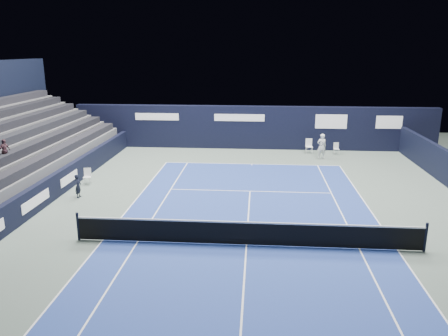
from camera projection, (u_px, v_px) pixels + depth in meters
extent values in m
plane|color=#536359|center=(248.00, 224.00, 18.14)|extent=(48.00, 48.00, 0.00)
cube|color=navy|center=(246.00, 245.00, 16.21)|extent=(10.97, 23.77, 0.01)
cube|color=white|center=(309.00, 147.00, 30.37)|extent=(0.49, 0.47, 0.04)
cube|color=white|center=(309.00, 142.00, 30.49)|extent=(0.45, 0.07, 0.54)
cylinder|color=white|center=(311.00, 150.00, 30.61)|extent=(0.03, 0.03, 0.47)
cylinder|color=white|center=(306.00, 150.00, 30.61)|extent=(0.03, 0.03, 0.47)
cylinder|color=white|center=(312.00, 151.00, 30.25)|extent=(0.03, 0.03, 0.47)
cylinder|color=white|center=(307.00, 151.00, 30.25)|extent=(0.03, 0.03, 0.47)
cube|color=white|center=(309.00, 141.00, 30.49)|extent=(0.37, 0.12, 0.34)
cube|color=silver|center=(336.00, 149.00, 30.12)|extent=(0.38, 0.36, 0.03)
cube|color=silver|center=(336.00, 145.00, 30.22)|extent=(0.36, 0.05, 0.43)
cylinder|color=silver|center=(338.00, 151.00, 30.31)|extent=(0.02, 0.02, 0.37)
cylinder|color=silver|center=(334.00, 151.00, 30.31)|extent=(0.02, 0.02, 0.37)
cylinder|color=silver|center=(339.00, 152.00, 30.03)|extent=(0.02, 0.02, 0.37)
cylinder|color=silver|center=(335.00, 152.00, 30.03)|extent=(0.02, 0.02, 0.37)
cube|color=white|center=(87.00, 177.00, 23.45)|extent=(0.43, 0.42, 0.04)
cube|color=white|center=(88.00, 172.00, 23.56)|extent=(0.38, 0.09, 0.45)
cylinder|color=white|center=(91.00, 180.00, 23.67)|extent=(0.02, 0.02, 0.40)
cylinder|color=white|center=(85.00, 180.00, 23.64)|extent=(0.02, 0.02, 0.40)
cylinder|color=white|center=(90.00, 181.00, 23.37)|extent=(0.02, 0.02, 0.40)
cylinder|color=white|center=(84.00, 181.00, 23.34)|extent=(0.02, 0.02, 0.40)
imported|color=black|center=(78.00, 186.00, 21.33)|extent=(0.29, 0.43, 1.16)
cube|color=white|center=(252.00, 164.00, 27.64)|extent=(10.97, 0.06, 0.00)
cube|color=white|center=(398.00, 250.00, 15.80)|extent=(0.06, 23.77, 0.00)
cube|color=white|center=(103.00, 240.00, 16.62)|extent=(0.06, 23.77, 0.00)
cube|color=white|center=(359.00, 249.00, 15.90)|extent=(0.06, 23.77, 0.00)
cube|color=white|center=(138.00, 241.00, 16.52)|extent=(0.06, 23.77, 0.00)
cube|color=white|center=(250.00, 191.00, 22.36)|extent=(8.23, 0.06, 0.00)
cube|color=white|center=(246.00, 245.00, 16.21)|extent=(0.06, 12.80, 0.00)
cube|color=white|center=(252.00, 165.00, 27.50)|extent=(0.06, 0.30, 0.00)
cylinder|color=black|center=(426.00, 237.00, 15.59)|extent=(0.10, 0.10, 1.10)
cylinder|color=black|center=(78.00, 226.00, 16.55)|extent=(0.10, 0.10, 1.10)
cube|color=black|center=(247.00, 234.00, 16.09)|extent=(12.80, 0.03, 0.86)
cube|color=white|center=(247.00, 223.00, 15.97)|extent=(12.80, 0.05, 0.06)
cube|color=black|center=(253.00, 127.00, 31.67)|extent=(26.00, 0.60, 3.10)
cube|color=silver|center=(157.00, 117.00, 31.69)|extent=(3.20, 0.02, 0.50)
cube|color=silver|center=(239.00, 118.00, 31.24)|extent=(3.60, 0.02, 0.50)
cube|color=silver|center=(331.00, 122.00, 30.81)|extent=(2.20, 0.02, 1.00)
cube|color=silver|center=(389.00, 122.00, 30.51)|extent=(1.80, 0.02, 0.90)
cube|color=black|center=(66.00, 178.00, 22.54)|extent=(0.30, 22.00, 1.20)
cube|color=silver|center=(36.00, 201.00, 19.16)|extent=(0.02, 2.40, 0.45)
cube|color=silver|center=(69.00, 178.00, 22.53)|extent=(0.02, 2.00, 0.45)
cube|color=#4C4C4E|center=(63.00, 169.00, 23.49)|extent=(0.90, 16.00, 1.65)
cube|color=#4E4E50|center=(46.00, 164.00, 23.49)|extent=(0.90, 16.00, 2.10)
cube|color=#4E4E51|center=(30.00, 160.00, 23.50)|extent=(0.90, 16.00, 2.55)
cube|color=#4C4B4E|center=(13.00, 156.00, 23.51)|extent=(0.90, 16.00, 3.00)
cube|color=black|center=(61.00, 150.00, 23.22)|extent=(0.63, 15.20, 0.40)
cube|color=black|center=(44.00, 142.00, 23.17)|extent=(0.63, 15.20, 0.40)
cube|color=black|center=(26.00, 133.00, 23.11)|extent=(0.63, 15.20, 0.40)
cube|color=black|center=(9.00, 124.00, 23.06)|extent=(0.63, 15.20, 0.40)
imported|color=#503039|center=(5.00, 151.00, 19.58)|extent=(0.40, 0.67, 1.07)
imported|color=silver|center=(322.00, 146.00, 28.78)|extent=(0.69, 0.53, 1.69)
cylinder|color=black|center=(320.00, 144.00, 28.45)|extent=(0.03, 0.29, 0.13)
torus|color=black|center=(321.00, 144.00, 28.18)|extent=(0.30, 0.13, 0.29)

